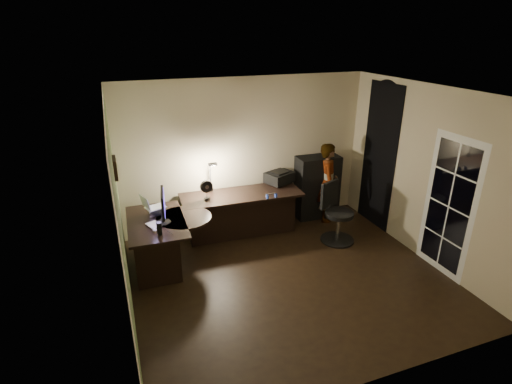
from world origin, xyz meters
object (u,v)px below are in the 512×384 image
object	(u,v)px
desk_right	(242,214)
monitor	(162,212)
person	(328,183)
desk_left	(158,244)
office_chair	(339,214)
cabinet	(317,187)

from	to	relation	value
desk_right	monitor	xyz separation A→B (m)	(-1.43, -0.68, 0.58)
person	monitor	bearing A→B (deg)	126.92
desk_left	person	distance (m)	3.30
desk_left	person	world-z (taller)	person
monitor	office_chair	xyz separation A→B (m)	(2.92, -0.12, -0.46)
desk_right	cabinet	bearing A→B (deg)	10.27
desk_right	cabinet	world-z (taller)	cabinet
cabinet	office_chair	world-z (taller)	cabinet
desk_left	office_chair	distance (m)	3.02
desk_left	desk_right	xyz separation A→B (m)	(1.52, 0.56, 0.00)
office_chair	person	distance (m)	0.89
desk_left	monitor	xyz separation A→B (m)	(0.09, -0.13, 0.59)
person	desk_right	bearing A→B (deg)	115.00
desk_left	person	size ratio (longest dim) A/B	0.90
desk_right	person	distance (m)	1.75
cabinet	person	xyz separation A→B (m)	(0.11, -0.21, 0.15)
desk_left	office_chair	size ratio (longest dim) A/B	1.31
desk_right	monitor	size ratio (longest dim) A/B	3.87
desk_left	person	bearing A→B (deg)	11.76
desk_left	monitor	distance (m)	0.61
person	office_chair	bearing A→B (deg)	-170.84
monitor	office_chair	size ratio (longest dim) A/B	0.52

